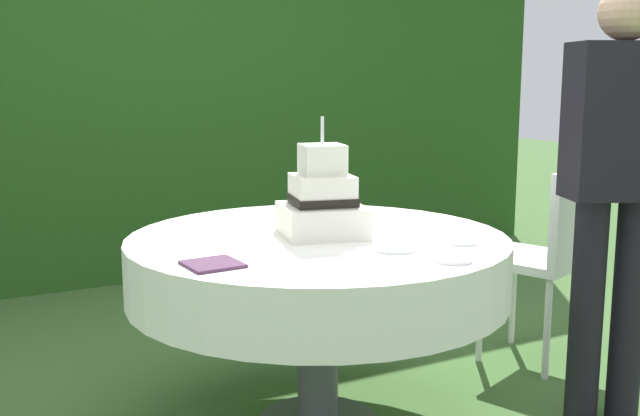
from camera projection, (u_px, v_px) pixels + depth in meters
foliage_hedge at (128, 62)px, 4.85m from camera, size 6.07×0.68×2.75m
cake_table at (318, 267)px, 2.70m from camera, size 1.36×1.36×0.72m
wedding_cake at (323, 202)px, 2.68m from camera, size 0.34×0.34×0.42m
serving_plate_near at (395, 249)px, 2.46m from camera, size 0.14×0.14×0.01m
serving_plate_far at (462, 242)px, 2.56m from camera, size 0.10×0.10×0.01m
serving_plate_left at (454, 260)px, 2.31m from camera, size 0.11×0.11×0.01m
napkin_stack at (213, 264)px, 2.26m from camera, size 0.17×0.17×0.01m
garden_chair at (549, 247)px, 3.31m from camera, size 0.52×0.52×0.89m
standing_person at (617, 176)px, 2.69m from camera, size 0.41×0.33×1.60m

